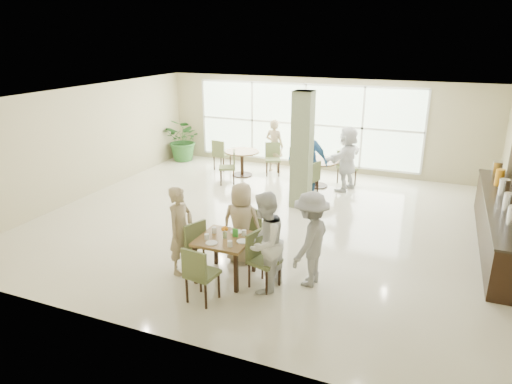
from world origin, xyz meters
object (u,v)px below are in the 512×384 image
at_px(round_table_left, 242,157).
at_px(round_table_right, 318,166).
at_px(adult_a, 308,161).
at_px(adult_standing, 274,146).
at_px(teen_right, 264,242).
at_px(teen_standing, 310,239).
at_px(main_table, 225,243).
at_px(buffet_counter, 501,220).
at_px(potted_plant, 184,140).
at_px(adult_b, 347,159).
at_px(teen_left, 181,230).
at_px(teen_far, 242,223).

relative_size(round_table_left, round_table_right, 0.89).
bearing_deg(adult_a, adult_standing, 140.91).
distance_m(teen_right, adult_a, 4.81).
bearing_deg(adult_standing, teen_standing, 124.51).
height_order(main_table, round_table_right, same).
xyz_separation_m(round_table_right, buffet_counter, (4.32, -2.34, -0.03)).
bearing_deg(potted_plant, teen_right, -50.60).
bearing_deg(round_table_left, adult_standing, 44.44).
bearing_deg(teen_right, round_table_right, -170.67).
height_order(teen_right, adult_b, adult_b).
height_order(potted_plant, teen_left, teen_left).
distance_m(buffet_counter, teen_far, 5.11).
xyz_separation_m(round_table_left, adult_a, (2.29, -1.00, 0.37)).
relative_size(teen_left, adult_standing, 0.98).
height_order(round_table_right, teen_right, teen_right).
xyz_separation_m(teen_far, teen_right, (0.75, -0.78, 0.09)).
bearing_deg(adult_a, buffet_counter, -9.46).
relative_size(teen_far, teen_right, 0.90).
bearing_deg(teen_far, adult_a, -95.18).
relative_size(adult_a, adult_b, 1.07).
bearing_deg(teen_left, adult_a, -4.88).
height_order(potted_plant, adult_standing, adult_standing).
bearing_deg(main_table, adult_a, 88.86).
distance_m(teen_left, adult_standing, 6.53).
distance_m(potted_plant, teen_standing, 8.62).
distance_m(main_table, round_table_right, 5.51).
relative_size(round_table_left, adult_b, 0.59).
xyz_separation_m(main_table, teen_left, (-0.81, -0.09, 0.14)).
bearing_deg(adult_a, round_table_right, 95.60).
relative_size(round_table_left, buffet_counter, 0.22).
height_order(round_table_right, teen_standing, teen_standing).
xyz_separation_m(teen_left, teen_standing, (2.20, 0.45, 0.03)).
height_order(main_table, potted_plant, potted_plant).
bearing_deg(adult_b, round_table_right, -71.20).
xyz_separation_m(teen_far, teen_standing, (1.39, -0.32, 0.06)).
distance_m(teen_far, adult_standing, 5.91).
bearing_deg(teen_left, adult_standing, 11.45).
xyz_separation_m(buffet_counter, adult_b, (-3.53, 2.34, 0.32)).
bearing_deg(round_table_left, buffet_counter, -20.55).
relative_size(buffet_counter, adult_a, 2.53).
relative_size(round_table_left, adult_a, 0.55).
bearing_deg(potted_plant, round_table_right, -11.55).
height_order(round_table_left, teen_far, teen_far).
xyz_separation_m(main_table, teen_standing, (1.40, 0.35, 0.17)).
bearing_deg(main_table, adult_b, 80.34).
bearing_deg(main_table, teen_far, 89.38).
bearing_deg(teen_standing, adult_a, -155.29).
xyz_separation_m(main_table, adult_a, (0.09, 4.66, 0.28)).
height_order(main_table, teen_far, teen_far).
relative_size(potted_plant, teen_far, 0.93).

